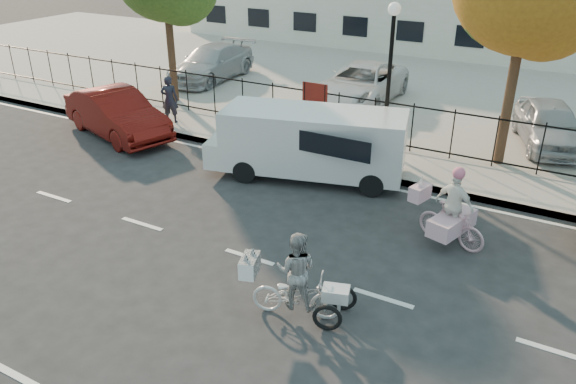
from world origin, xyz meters
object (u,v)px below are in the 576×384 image
Objects in this scene: lot_car_a at (212,63)px; lot_car_d at (549,124)px; lot_car_b at (361,84)px; pedestrian at (170,99)px; unicorn_bike at (451,216)px; zebra_trike at (297,285)px; lamppost at (391,53)px; white_van at (310,141)px; red_sedan at (117,114)px.

lot_car_a is 1.22× the size of lot_car_d.
lot_car_a is 0.94× the size of lot_car_b.
pedestrian is 7.19m from lot_car_b.
unicorn_bike is at bearing 139.22° from pedestrian.
zebra_trike is at bearing 117.30° from pedestrian.
pedestrian is at bearing 34.11° from zebra_trike.
unicorn_bike is at bearing -118.12° from lot_car_d.
unicorn_bike reaches higher than lot_car_a.
lamppost reaches higher than lot_car_b.
lamppost is at bearing -60.84° from lot_car_b.
lamppost is at bearing -27.39° from lot_car_a.
lot_car_b is 1.30× the size of lot_car_d.
lamppost reaches higher than zebra_trike.
pedestrian is at bearing 89.37° from unicorn_bike.
lot_car_b is at bearing 86.16° from white_van.
lot_car_a is at bearing 72.05° from unicorn_bike.
unicorn_bike is 0.38× the size of lot_car_a.
lamppost is 7.77m from pedestrian.
lot_car_a is 13.93m from lot_car_d.
lot_car_a is (-1.28, 7.06, 0.11)m from red_sedan.
lamppost is 5.63m from lot_car_d.
zebra_trike is 0.49× the size of lot_car_d.
lot_car_b reaches higher than lot_car_d.
unicorn_bike is 10.95m from pedestrian.
zebra_trike is at bearing -123.75° from lot_car_d.
white_van is 1.16× the size of lot_car_a.
unicorn_bike reaches higher than zebra_trike.
lot_car_d is at bearing -48.43° from red_sedan.
red_sedan is 2.82× the size of pedestrian.
pedestrian is 5.90m from lot_car_a.
unicorn_bike is 0.41× the size of red_sedan.
unicorn_bike is (1.77, 3.83, 0.03)m from zebra_trike.
zebra_trike is at bearing -79.80° from white_van.
red_sedan is 13.69m from lot_car_d.
lot_car_b is at bearing -3.52° from lot_car_a.
red_sedan is (-9.60, 5.48, 0.10)m from zebra_trike.
lot_car_a is (-9.60, 4.53, -2.25)m from lamppost.
lot_car_a is (-12.65, 8.71, 0.18)m from unicorn_bike.
red_sedan is at bearing 98.32° from unicorn_bike.
pedestrian reaches higher than red_sedan.
pedestrian is 0.33× the size of lot_car_a.
lot_car_b reaches higher than red_sedan.
unicorn_bike is 11.49m from red_sedan.
pedestrian reaches higher than lot_car_b.
white_van is (-1.28, -2.42, -2.06)m from lamppost.
white_van is 1.09× the size of lot_car_b.
lot_car_d is (4.24, 2.93, -2.28)m from lamppost.
white_van reaches higher than lot_car_d.
lot_car_d is at bearing 174.85° from pedestrian.
unicorn_bike reaches higher than lot_car_d.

